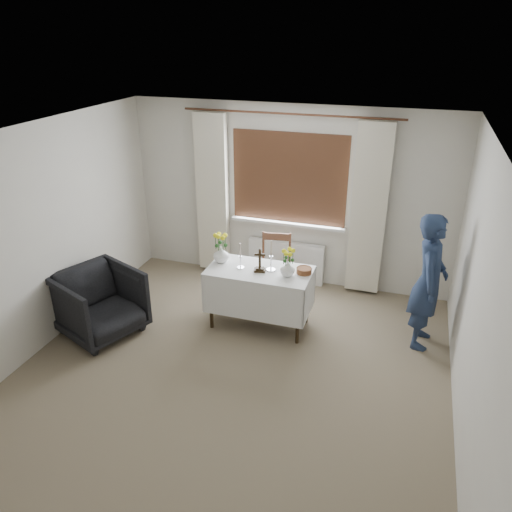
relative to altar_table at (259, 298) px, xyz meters
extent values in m
plane|color=gray|center=(0.00, -1.16, -0.38)|extent=(5.00, 5.00, 0.00)
cube|color=white|center=(0.00, 0.00, 0.00)|extent=(1.24, 0.64, 0.76)
imported|color=black|center=(-1.75, -0.74, 0.02)|extent=(1.15, 1.14, 0.81)
imported|color=navy|center=(1.91, 0.23, 0.42)|extent=(0.42, 0.61, 1.60)
cube|color=white|center=(0.00, 1.26, -0.08)|extent=(1.10, 0.10, 0.60)
imported|color=white|center=(-0.51, 0.07, 0.48)|extent=(0.20, 0.20, 0.20)
imported|color=white|center=(0.35, -0.04, 0.47)|extent=(0.18, 0.18, 0.18)
cylinder|color=brown|center=(0.52, 0.08, 0.41)|extent=(0.22, 0.22, 0.07)
camera|label=1|loc=(1.59, -5.05, 3.03)|focal=35.00mm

